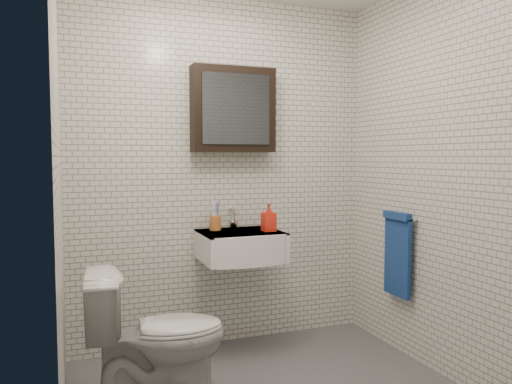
# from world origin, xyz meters

# --- Properties ---
(room_shell) EXTENTS (2.22, 2.02, 2.51)m
(room_shell) POSITION_xyz_m (0.00, 0.00, 1.47)
(room_shell) COLOR silver
(room_shell) RESTS_ON ground
(washbasin) EXTENTS (0.55, 0.50, 0.20)m
(washbasin) POSITION_xyz_m (0.05, 0.73, 0.76)
(washbasin) COLOR white
(washbasin) RESTS_ON room_shell
(faucet) EXTENTS (0.06, 0.20, 0.15)m
(faucet) POSITION_xyz_m (0.05, 0.93, 0.92)
(faucet) COLOR silver
(faucet) RESTS_ON washbasin
(mirror_cabinet) EXTENTS (0.60, 0.15, 0.60)m
(mirror_cabinet) POSITION_xyz_m (0.05, 0.93, 1.70)
(mirror_cabinet) COLOR black
(mirror_cabinet) RESTS_ON room_shell
(towel_rail) EXTENTS (0.09, 0.30, 0.58)m
(towel_rail) POSITION_xyz_m (1.04, 0.35, 0.72)
(towel_rail) COLOR silver
(towel_rail) RESTS_ON room_shell
(toothbrush_cup) EXTENTS (0.09, 0.09, 0.22)m
(toothbrush_cup) POSITION_xyz_m (-0.10, 0.90, 0.91)
(toothbrush_cup) COLOR #B8652E
(toothbrush_cup) RESTS_ON washbasin
(soap_bottle) EXTENTS (0.09, 0.09, 0.19)m
(soap_bottle) POSITION_xyz_m (0.24, 0.72, 0.95)
(soap_bottle) COLOR orange
(soap_bottle) RESTS_ON washbasin
(toilet) EXTENTS (0.78, 0.48, 0.76)m
(toilet) POSITION_xyz_m (-0.62, 0.23, 0.38)
(toilet) COLOR silver
(toilet) RESTS_ON ground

